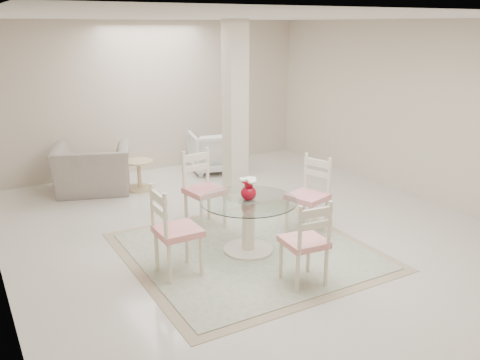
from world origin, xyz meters
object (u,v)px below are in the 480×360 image
column (235,112)px  dining_chair_west (171,225)px  dining_chair_north (202,183)px  dining_table (248,226)px  side_table (139,176)px  dining_chair_south (308,237)px  dining_chair_east (311,189)px  armchair_white (213,152)px  recliner_taupe (93,169)px  red_vase (249,189)px

column → dining_chair_west: column is taller
dining_chair_north → dining_table: bearing=-91.7°
side_table → dining_table: bearing=-83.7°
dining_chair_south → column: bearing=-99.7°
dining_chair_east → side_table: size_ratio=2.27×
dining_chair_north → dining_chair_west: size_ratio=1.02×
dining_chair_north → armchair_white: bearing=51.7°
column → dining_chair_south: column is taller
dining_table → dining_chair_west: size_ratio=1.02×
recliner_taupe → armchair_white: bearing=-158.2°
column → red_vase: (-0.85, -1.84, -0.55)m
column → armchair_white: 1.82m
dining_chair_north → dining_chair_south: 2.04m
column → armchair_white: bearing=76.2°
armchair_white → column: bearing=89.8°
dining_chair_west → armchair_white: bearing=-33.3°
column → side_table: (-1.18, 1.13, -1.12)m
red_vase → dining_table: bearing=161.6°
dining_table → dining_chair_west: bearing=-174.0°
column → armchair_white: (0.37, 1.49, -0.98)m
dining_chair_south → recliner_taupe: size_ratio=0.88×
dining_chair_west → dining_chair_south: 1.44m
dining_chair_west → recliner_taupe: 3.32m
column → dining_chair_east: 1.88m
dining_chair_east → dining_table: bearing=-100.2°
red_vase → dining_chair_west: (-1.02, -0.11, -0.21)m
armchair_white → side_table: size_ratio=1.67×
dining_chair_west → dining_chair_south: (1.12, -0.90, -0.04)m
dining_chair_north → dining_chair_west: 1.44m
column → recliner_taupe: bearing=143.8°
dining_table → red_vase: size_ratio=4.07×
dining_chair_north → side_table: 2.00m
column → dining_table: (-0.86, -1.84, -1.01)m
dining_chair_north → armchair_white: (1.34, 2.31, -0.23)m
column → dining_chair_north: 1.48m
dining_chair_south → side_table: 4.01m
dining_chair_north → armchair_white: 2.68m
armchair_white → side_table: 1.60m
dining_chair_north → dining_chair_east: bearing=-46.4°
red_vase → dining_chair_east: (1.01, 0.13, -0.21)m
recliner_taupe → side_table: recliner_taupe is taller
column → dining_chair_south: size_ratio=2.58×
dining_table → red_vase: red_vase is taller
dining_chair_south → dining_chair_north: bearing=-78.7°
red_vase → dining_chair_south: (0.10, -1.01, -0.25)m
dining_chair_south → side_table: size_ratio=2.13×
dining_chair_east → dining_chair_north: bearing=-145.6°
dining_chair_south → armchair_white: (1.12, 4.34, -0.18)m
recliner_taupe → side_table: 0.75m
dining_chair_west → recliner_taupe: (0.00, 3.31, -0.21)m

